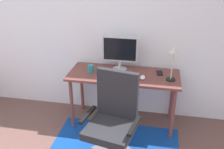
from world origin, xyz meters
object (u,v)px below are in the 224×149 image
(keyboard, at_px, (115,77))
(computer_mouse, at_px, (143,77))
(cell_phone, at_px, (160,73))
(coffee_cup, at_px, (91,69))
(desk_lamp, at_px, (173,57))
(office_chair, at_px, (112,132))
(monitor, at_px, (120,51))
(desk, at_px, (124,80))

(keyboard, bearing_deg, computer_mouse, 5.57)
(keyboard, xyz_separation_m, cell_phone, (0.52, 0.22, -0.00))
(coffee_cup, distance_m, desk_lamp, 1.01)
(office_chair, bearing_deg, coffee_cup, 130.98)
(monitor, distance_m, coffee_cup, 0.43)
(computer_mouse, height_order, cell_phone, computer_mouse)
(keyboard, bearing_deg, monitor, 86.99)
(computer_mouse, xyz_separation_m, office_chair, (-0.24, -0.65, -0.35))
(office_chair, bearing_deg, desk, 100.95)
(desk, distance_m, desk_lamp, 0.68)
(keyboard, distance_m, computer_mouse, 0.33)
(monitor, bearing_deg, desk_lamp, -16.83)
(monitor, bearing_deg, desk, -61.96)
(office_chair, bearing_deg, computer_mouse, 80.75)
(computer_mouse, relative_size, desk_lamp, 0.26)
(desk, relative_size, keyboard, 3.19)
(keyboard, distance_m, coffee_cup, 0.34)
(computer_mouse, bearing_deg, cell_phone, 44.18)
(keyboard, bearing_deg, desk, 53.62)
(desk, xyz_separation_m, monitor, (-0.07, 0.14, 0.34))
(coffee_cup, relative_size, desk_lamp, 0.24)
(monitor, distance_m, office_chair, 1.05)
(computer_mouse, distance_m, office_chair, 0.78)
(computer_mouse, bearing_deg, desk, 160.43)
(computer_mouse, relative_size, cell_phone, 0.74)
(keyboard, distance_m, desk_lamp, 0.71)
(desk, distance_m, coffee_cup, 0.43)
(desk, xyz_separation_m, coffee_cup, (-0.41, -0.02, 0.13))
(monitor, bearing_deg, coffee_cup, -155.16)
(desk_lamp, bearing_deg, cell_phone, 128.46)
(desk_lamp, bearing_deg, desk, 174.30)
(monitor, height_order, desk_lamp, monitor)
(keyboard, height_order, computer_mouse, computer_mouse)
(coffee_cup, relative_size, cell_phone, 0.68)
(cell_phone, bearing_deg, office_chair, -123.87)
(monitor, bearing_deg, cell_phone, -3.42)
(computer_mouse, height_order, desk_lamp, desk_lamp)
(cell_phone, bearing_deg, computer_mouse, -142.04)
(cell_phone, distance_m, office_chair, 1.01)
(cell_phone, height_order, office_chair, office_chair)
(desk, height_order, office_chair, office_chair)
(desk_lamp, bearing_deg, coffee_cup, 177.89)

